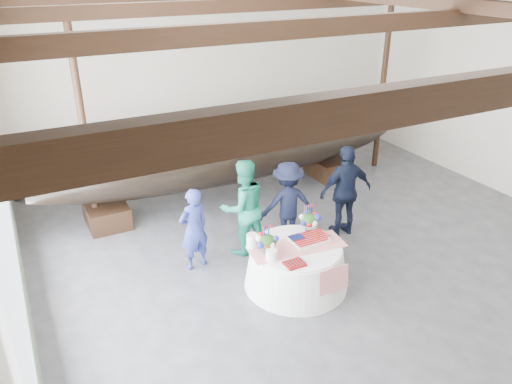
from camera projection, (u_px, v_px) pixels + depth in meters
floor at (366, 284)px, 8.19m from camera, size 10.00×12.00×0.01m
wall_back at (216, 77)px, 12.05m from camera, size 10.00×0.02×4.50m
wall_left at (2, 236)px, 5.14m from camera, size 0.02×12.00×4.50m
pavilion_structure at (360, 24)px, 7.06m from camera, size 9.80×11.76×4.50m
open_bay at (10, 229)px, 6.15m from camera, size 0.03×7.00×3.20m
longboat_display at (227, 153)px, 10.70m from camera, size 8.87×1.77×1.66m
banquet_table at (296, 266)px, 8.03m from camera, size 1.67×1.67×0.72m
tabletop_items at (290, 235)px, 7.90m from camera, size 1.60×1.04×0.40m
guest_woman_blue at (194, 229)px, 8.35m from camera, size 0.60×0.46×1.47m
guest_woman_teal at (243, 207)px, 8.75m from camera, size 0.86×0.67×1.77m
guest_man_left at (288, 203)px, 9.09m from camera, size 1.12×0.78×1.59m
guest_man_right at (346, 191)px, 9.32m from camera, size 1.09×0.55×1.79m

